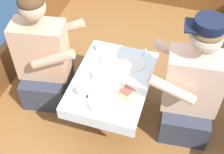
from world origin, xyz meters
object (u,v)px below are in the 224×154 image
at_px(sandwich, 127,92).
at_px(coffee_cup_starboard, 100,48).
at_px(coffee_cup_port, 81,91).
at_px(person_port, 44,60).
at_px(person_starboard, 191,89).

relative_size(sandwich, coffee_cup_starboard, 1.29).
bearing_deg(coffee_cup_port, person_port, 149.39).
bearing_deg(sandwich, person_starboard, 20.73).
xyz_separation_m(sandwich, coffee_cup_port, (-0.31, -0.09, 0.00)).
distance_m(person_port, coffee_cup_starboard, 0.46).
relative_size(coffee_cup_port, coffee_cup_starboard, 0.99).
bearing_deg(coffee_cup_port, coffee_cup_starboard, 93.23).
xyz_separation_m(person_port, coffee_cup_starboard, (0.39, 0.24, 0.03)).
bearing_deg(coffee_cup_port, sandwich, 16.68).
height_order(person_starboard, sandwich, person_starboard).
height_order(person_port, person_starboard, person_starboard).
bearing_deg(coffee_cup_starboard, sandwich, -49.70).
bearing_deg(coffee_cup_starboard, person_starboard, -16.85).
xyz_separation_m(person_port, coffee_cup_port, (0.42, -0.25, 0.03)).
xyz_separation_m(person_starboard, coffee_cup_port, (-0.75, -0.26, 0.01)).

